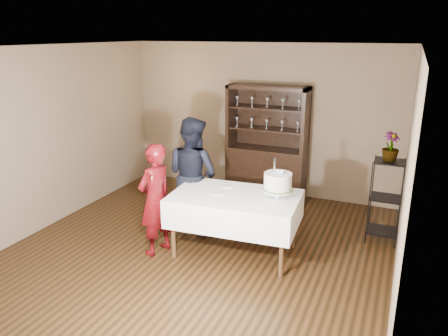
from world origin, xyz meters
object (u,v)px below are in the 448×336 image
(man, at_px, (193,174))
(cake, at_px, (278,183))
(woman, at_px, (155,200))
(potted_plant, at_px, (391,147))
(plant_etagere, at_px, (385,198))
(cake_table, at_px, (235,209))
(china_hutch, at_px, (267,161))

(man, relative_size, cake, 3.16)
(woman, bearing_deg, potted_plant, 132.98)
(plant_etagere, relative_size, woman, 0.79)
(plant_etagere, relative_size, cake_table, 0.69)
(potted_plant, bearing_deg, woman, -150.54)
(china_hutch, xyz_separation_m, plant_etagere, (2.08, -1.05, -0.01))
(plant_etagere, bearing_deg, potted_plant, 157.16)
(china_hutch, relative_size, potted_plant, 4.97)
(plant_etagere, xyz_separation_m, man, (-2.68, -0.68, 0.21))
(china_hutch, xyz_separation_m, potted_plant, (2.07, -1.05, 0.72))
(plant_etagere, relative_size, cake, 2.21)
(china_hutch, relative_size, cake, 3.68)
(woman, distance_m, man, 0.89)
(woman, height_order, man, man)
(cake_table, bearing_deg, plant_etagere, 32.85)
(potted_plant, bearing_deg, china_hutch, 153.16)
(man, bearing_deg, potted_plant, -150.30)
(china_hutch, bearing_deg, cake, -69.01)
(plant_etagere, xyz_separation_m, cake, (-1.26, -1.09, 0.40))
(plant_etagere, height_order, man, man)
(woman, distance_m, potted_plant, 3.24)
(woman, height_order, cake, woman)
(man, distance_m, cake, 1.48)
(cake, xyz_separation_m, potted_plant, (1.25, 1.09, 0.34))
(woman, relative_size, man, 0.89)
(plant_etagere, distance_m, cake_table, 2.15)
(plant_etagere, xyz_separation_m, woman, (-2.78, -1.56, 0.11))
(cake, bearing_deg, potted_plant, 41.08)
(china_hutch, relative_size, cake_table, 1.16)
(woman, relative_size, potted_plant, 3.78)
(china_hutch, distance_m, plant_etagere, 2.33)
(cake_table, relative_size, woman, 1.14)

